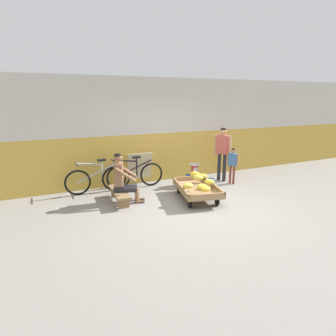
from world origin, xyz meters
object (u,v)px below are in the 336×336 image
object	(u,v)px
vendor_seated	(123,178)
bicycle_near_left	(98,179)
plastic_crate	(194,180)
weighing_scale	(195,169)
shopping_bag	(210,183)
customer_adult	(223,148)
bicycle_far_left	(133,175)
low_bench	(120,194)
customer_child	(233,162)
banana_cart	(197,189)
sign_board	(140,168)

from	to	relation	value
vendor_seated	bicycle_near_left	xyz separation A→B (m)	(-0.37, 0.93, -0.21)
plastic_crate	weighing_scale	xyz separation A→B (m)	(0.00, -0.00, 0.30)
shopping_bag	customer_adult	bearing A→B (deg)	30.19
bicycle_near_left	bicycle_far_left	bearing A→B (deg)	-1.82
bicycle_far_left	shopping_bag	world-z (taller)	bicycle_far_left
low_bench	vendor_seated	bearing A→B (deg)	-19.95
customer_child	bicycle_near_left	bearing A→B (deg)	167.21
weighing_scale	bicycle_far_left	distance (m)	1.67
banana_cart	shopping_bag	world-z (taller)	banana_cart
vendor_seated	shopping_bag	world-z (taller)	vendor_seated
vendor_seated	sign_board	distance (m)	1.48
bicycle_far_left	sign_board	world-z (taller)	sign_board
weighing_scale	customer_child	bearing A→B (deg)	-17.55
banana_cart	bicycle_far_left	world-z (taller)	bicycle_far_left
banana_cart	shopping_bag	distance (m)	1.04
weighing_scale	sign_board	distance (m)	1.52
banana_cart	plastic_crate	size ratio (longest dim) A/B	4.41
plastic_crate	bicycle_near_left	world-z (taller)	bicycle_near_left
bicycle_near_left	vendor_seated	bearing A→B (deg)	-68.02
low_bench	bicycle_far_left	world-z (taller)	bicycle_far_left
bicycle_near_left	sign_board	distance (m)	1.23
weighing_scale	sign_board	bearing A→B (deg)	149.60
bicycle_near_left	shopping_bag	xyz separation A→B (m)	(2.81, -0.80, -0.23)
sign_board	shopping_bag	world-z (taller)	sign_board
banana_cart	customer_child	size ratio (longest dim) A/B	1.58
banana_cart	weighing_scale	bearing A→B (deg)	63.10
banana_cart	bicycle_near_left	world-z (taller)	bicycle_near_left
weighing_scale	customer_adult	size ratio (longest dim) A/B	0.20
shopping_bag	plastic_crate	bearing A→B (deg)	133.61
vendor_seated	customer_child	bearing A→B (deg)	2.34
banana_cart	customer_adult	xyz separation A→B (m)	(1.41, 1.01, 0.71)
bicycle_near_left	bicycle_far_left	world-z (taller)	same
weighing_scale	bicycle_far_left	xyz separation A→B (m)	(-1.60, 0.45, -0.10)
banana_cart	bicycle_far_left	size ratio (longest dim) A/B	0.96
low_bench	weighing_scale	distance (m)	2.27
bicycle_far_left	plastic_crate	bearing A→B (deg)	-15.64
bicycle_near_left	customer_adult	distance (m)	3.51
low_bench	bicycle_near_left	size ratio (longest dim) A/B	0.67
shopping_bag	weighing_scale	bearing A→B (deg)	133.71
low_bench	sign_board	xyz separation A→B (m)	(0.90, 1.19, 0.24)
bicycle_far_left	customer_adult	xyz separation A→B (m)	(2.52, -0.41, 0.60)
low_bench	vendor_seated	world-z (taller)	vendor_seated
sign_board	shopping_bag	bearing A→B (deg)	-33.96
weighing_scale	customer_adult	bearing A→B (deg)	2.36
low_bench	shopping_bag	bearing A→B (deg)	2.30
customer_child	shopping_bag	size ratio (longest dim) A/B	4.18
vendor_seated	weighing_scale	xyz separation A→B (m)	(2.13, 0.45, -0.11)
banana_cart	sign_board	distance (m)	1.94
plastic_crate	bicycle_far_left	xyz separation A→B (m)	(-1.60, 0.45, 0.20)
customer_adult	shopping_bag	distance (m)	1.09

